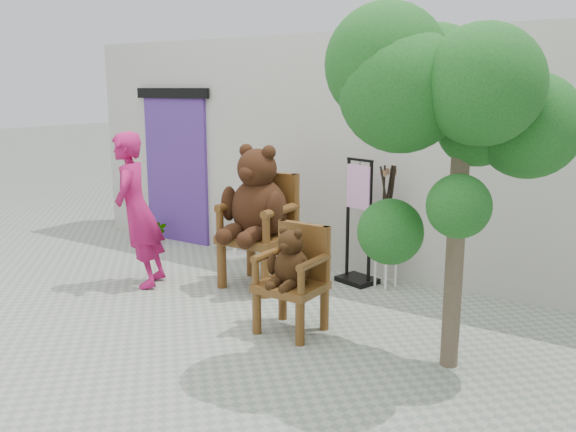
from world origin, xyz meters
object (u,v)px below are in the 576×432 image
(chair_small, at_px, (293,269))
(tree, at_px, (446,96))
(person, at_px, (137,210))
(cafe_table, at_px, (235,226))
(stool_bucket, at_px, (387,234))
(chair_big, at_px, (258,208))
(display_stand, at_px, (358,236))

(chair_small, bearing_deg, tree, 1.05)
(chair_small, height_order, tree, tree)
(person, relative_size, cafe_table, 2.59)
(stool_bucket, bearing_deg, cafe_table, 178.59)
(chair_big, xyz_separation_m, tree, (2.51, -0.90, 1.31))
(stool_bucket, bearing_deg, chair_small, -96.09)
(person, height_order, stool_bucket, person)
(tree, bearing_deg, stool_bucket, 125.72)
(chair_small, bearing_deg, stool_bucket, 83.91)
(chair_small, distance_m, person, 2.32)
(display_stand, bearing_deg, stool_bucket, 23.13)
(chair_big, bearing_deg, tree, -19.79)
(cafe_table, height_order, stool_bucket, stool_bucket)
(display_stand, bearing_deg, person, -128.11)
(chair_big, relative_size, tree, 0.57)
(person, bearing_deg, tree, 58.89)
(chair_small, relative_size, tree, 0.35)
(person, relative_size, display_stand, 1.21)
(person, xyz_separation_m, cafe_table, (0.15, 1.63, -0.47))
(chair_small, xyz_separation_m, cafe_table, (-2.15, 1.79, -0.18))
(cafe_table, distance_m, stool_bucket, 2.34)
(stool_bucket, distance_m, tree, 2.65)
(cafe_table, distance_m, tree, 4.37)
(chair_big, height_order, display_stand, chair_big)
(chair_small, relative_size, cafe_table, 1.47)
(chair_big, relative_size, stool_bucket, 1.16)
(chair_big, distance_m, chair_small, 1.48)
(person, xyz_separation_m, display_stand, (2.13, 1.53, -0.33))
(display_stand, relative_size, tree, 0.51)
(chair_small, distance_m, tree, 2.16)
(chair_small, distance_m, display_stand, 1.70)
(chair_small, relative_size, display_stand, 0.68)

